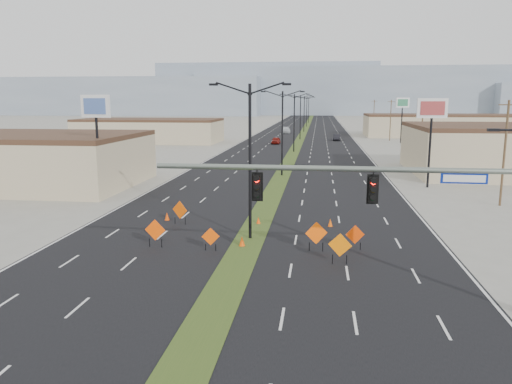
# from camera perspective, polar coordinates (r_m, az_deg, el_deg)

# --- Properties ---
(ground) EXTENTS (600.00, 600.00, 0.00)m
(ground) POSITION_cam_1_polar(r_m,az_deg,el_deg) (21.88, -5.10, -13.86)
(ground) COLOR gray
(ground) RESTS_ON ground
(road_surface) EXTENTS (25.00, 400.00, 0.02)m
(road_surface) POSITION_cam_1_polar(r_m,az_deg,el_deg) (119.87, 5.12, 6.15)
(road_surface) COLOR black
(road_surface) RESTS_ON ground
(median_strip) EXTENTS (2.00, 400.00, 0.04)m
(median_strip) POSITION_cam_1_polar(r_m,az_deg,el_deg) (119.87, 5.12, 6.15)
(median_strip) COLOR #324C1B
(median_strip) RESTS_ON ground
(building_sw_far) EXTENTS (30.00, 14.00, 4.50)m
(building_sw_far) POSITION_cam_1_polar(r_m,az_deg,el_deg) (110.81, -12.06, 6.77)
(building_sw_far) COLOR tan
(building_sw_far) RESTS_ON ground
(building_se_far) EXTENTS (44.00, 16.00, 5.00)m
(building_se_far) POSITION_cam_1_polar(r_m,az_deg,el_deg) (133.91, 21.91, 6.96)
(building_se_far) COLOR tan
(building_se_far) RESTS_ON ground
(mesa_west) EXTENTS (180.00, 50.00, 22.00)m
(mesa_west) POSITION_cam_1_polar(r_m,az_deg,el_deg) (324.26, -15.62, 10.47)
(mesa_west) COLOR gray
(mesa_west) RESTS_ON ground
(mesa_center) EXTENTS (220.00, 50.00, 28.00)m
(mesa_center) POSITION_cam_1_polar(r_m,az_deg,el_deg) (321.47, 13.82, 11.09)
(mesa_center) COLOR gray
(mesa_center) RESTS_ON ground
(mesa_backdrop) EXTENTS (140.00, 50.00, 32.00)m
(mesa_backdrop) POSITION_cam_1_polar(r_m,az_deg,el_deg) (341.26, 1.45, 11.67)
(mesa_backdrop) COLOR gray
(mesa_backdrop) RESTS_ON ground
(signal_mast) EXTENTS (16.30, 0.60, 8.00)m
(signal_mast) POSITION_cam_1_polar(r_m,az_deg,el_deg) (22.26, 17.92, -0.93)
(signal_mast) COLOR slate
(signal_mast) RESTS_ON ground
(streetlight_0) EXTENTS (5.15, 0.24, 10.02)m
(streetlight_0) POSITION_cam_1_polar(r_m,az_deg,el_deg) (31.96, -0.69, 4.05)
(streetlight_0) COLOR black
(streetlight_0) RESTS_ON ground
(streetlight_1) EXTENTS (5.15, 0.24, 10.02)m
(streetlight_1) POSITION_cam_1_polar(r_m,az_deg,el_deg) (59.72, 3.02, 7.04)
(streetlight_1) COLOR black
(streetlight_1) RESTS_ON ground
(streetlight_2) EXTENTS (5.15, 0.24, 10.02)m
(streetlight_2) POSITION_cam_1_polar(r_m,az_deg,el_deg) (87.64, 4.38, 8.12)
(streetlight_2) COLOR black
(streetlight_2) RESTS_ON ground
(streetlight_3) EXTENTS (5.15, 0.24, 10.02)m
(streetlight_3) POSITION_cam_1_polar(r_m,az_deg,el_deg) (115.59, 5.09, 8.68)
(streetlight_3) COLOR black
(streetlight_3) RESTS_ON ground
(streetlight_4) EXTENTS (5.15, 0.24, 10.02)m
(streetlight_4) POSITION_cam_1_polar(r_m,az_deg,el_deg) (143.56, 5.52, 9.02)
(streetlight_4) COLOR black
(streetlight_4) RESTS_ON ground
(streetlight_5) EXTENTS (5.15, 0.24, 10.02)m
(streetlight_5) POSITION_cam_1_polar(r_m,az_deg,el_deg) (171.55, 5.81, 9.24)
(streetlight_5) COLOR black
(streetlight_5) RESTS_ON ground
(streetlight_6) EXTENTS (5.15, 0.24, 10.02)m
(streetlight_6) POSITION_cam_1_polar(r_m,az_deg,el_deg) (199.53, 6.03, 9.41)
(streetlight_6) COLOR black
(streetlight_6) RESTS_ON ground
(utility_pole_0) EXTENTS (1.60, 0.20, 9.00)m
(utility_pole_0) POSITION_cam_1_polar(r_m,az_deg,el_deg) (47.32, 26.53, 4.14)
(utility_pole_0) COLOR #4C3823
(utility_pole_0) RESTS_ON ground
(utility_pole_1) EXTENTS (1.60, 0.20, 9.00)m
(utility_pole_1) POSITION_cam_1_polar(r_m,az_deg,el_deg) (81.09, 18.44, 6.90)
(utility_pole_1) COLOR #4C3823
(utility_pole_1) RESTS_ON ground
(utility_pole_2) EXTENTS (1.60, 0.20, 9.00)m
(utility_pole_2) POSITION_cam_1_polar(r_m,az_deg,el_deg) (115.60, 15.12, 7.99)
(utility_pole_2) COLOR #4C3823
(utility_pole_2) RESTS_ON ground
(utility_pole_3) EXTENTS (1.60, 0.20, 9.00)m
(utility_pole_3) POSITION_cam_1_polar(r_m,az_deg,el_deg) (150.33, 13.32, 8.57)
(utility_pole_3) COLOR #4C3823
(utility_pole_3) RESTS_ON ground
(car_left) EXTENTS (1.73, 4.14, 1.40)m
(car_left) POSITION_cam_1_polar(r_m,az_deg,el_deg) (103.71, 2.29, 5.89)
(car_left) COLOR maroon
(car_left) RESTS_ON ground
(car_mid) EXTENTS (1.69, 4.32, 1.40)m
(car_mid) POSITION_cam_1_polar(r_m,az_deg,el_deg) (113.90, 9.20, 6.18)
(car_mid) COLOR black
(car_mid) RESTS_ON ground
(car_far) EXTENTS (2.76, 5.82, 1.64)m
(car_far) POSITION_cam_1_polar(r_m,az_deg,el_deg) (137.49, 3.45, 7.06)
(car_far) COLOR silver
(car_far) RESTS_ON ground
(construction_sign_0) EXTENTS (1.33, 0.14, 1.77)m
(construction_sign_0) POSITION_cam_1_polar(r_m,az_deg,el_deg) (31.45, -11.45, -4.38)
(construction_sign_0) COLOR #FC4B05
(construction_sign_0) RESTS_ON ground
(construction_sign_1) EXTENTS (1.07, 0.24, 1.44)m
(construction_sign_1) POSITION_cam_1_polar(r_m,az_deg,el_deg) (30.29, -5.22, -5.19)
(construction_sign_1) COLOR #EB4904
(construction_sign_1) RESTS_ON ground
(construction_sign_2) EXTENTS (1.23, 0.56, 1.77)m
(construction_sign_2) POSITION_cam_1_polar(r_m,az_deg,el_deg) (36.79, -8.70, -2.13)
(construction_sign_2) COLOR #DA4B04
(construction_sign_2) RESTS_ON ground
(construction_sign_3) EXTENTS (1.30, 0.35, 1.77)m
(construction_sign_3) POSITION_cam_1_polar(r_m,az_deg,el_deg) (28.09, 9.57, -6.11)
(construction_sign_3) COLOR orange
(construction_sign_3) RESTS_ON ground
(construction_sign_4) EXTENTS (1.33, 0.44, 1.83)m
(construction_sign_4) POSITION_cam_1_polar(r_m,az_deg,el_deg) (30.19, 6.91, -4.79)
(construction_sign_4) COLOR #FA5405
(construction_sign_4) RESTS_ON ground
(construction_sign_5) EXTENTS (1.16, 0.28, 1.56)m
(construction_sign_5) POSITION_cam_1_polar(r_m,az_deg,el_deg) (30.88, 11.25, -4.90)
(construction_sign_5) COLOR #D53804
(construction_sign_5) RESTS_ON ground
(cone_0) EXTENTS (0.50, 0.50, 0.67)m
(cone_0) POSITION_cam_1_polar(r_m,az_deg,el_deg) (31.18, -1.61, -5.66)
(cone_0) COLOR #EB4904
(cone_0) RESTS_ON ground
(cone_1) EXTENTS (0.42, 0.42, 0.53)m
(cone_1) POSITION_cam_1_polar(r_m,az_deg,el_deg) (36.72, 0.28, -3.27)
(cone_1) COLOR #FF4505
(cone_1) RESTS_ON ground
(cone_2) EXTENTS (0.40, 0.40, 0.57)m
(cone_2) POSITION_cam_1_polar(r_m,az_deg,el_deg) (36.38, 8.49, -3.49)
(cone_2) COLOR #F05205
(cone_2) RESTS_ON ground
(cone_3) EXTENTS (0.41, 0.41, 0.62)m
(cone_3) POSITION_cam_1_polar(r_m,az_deg,el_deg) (38.38, -10.14, -2.77)
(cone_3) COLOR #DE4104
(cone_3) RESTS_ON ground
(pole_sign_west) EXTENTS (3.07, 1.17, 9.46)m
(pole_sign_west) POSITION_cam_1_polar(r_m,az_deg,el_deg) (48.53, -17.84, 8.48)
(pole_sign_west) COLOR black
(pole_sign_west) RESTS_ON ground
(pole_sign_east_near) EXTENTS (2.99, 0.41, 9.16)m
(pole_sign_east_near) POSITION_cam_1_polar(r_m,az_deg,el_deg) (54.34, 19.46, 8.27)
(pole_sign_east_near) COLOR black
(pole_sign_east_near) RESTS_ON ground
(pole_sign_east_far) EXTENTS (2.96, 1.58, 9.45)m
(pole_sign_east_far) POSITION_cam_1_polar(r_m,az_deg,el_deg) (110.09, 16.40, 9.40)
(pole_sign_east_far) COLOR black
(pole_sign_east_far) RESTS_ON ground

